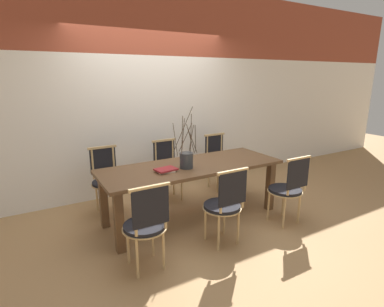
{
  "coord_description": "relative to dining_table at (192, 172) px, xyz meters",
  "views": [
    {
      "loc": [
        -1.83,
        -3.18,
        1.83
      ],
      "look_at": [
        0.0,
        0.0,
        0.88
      ],
      "focal_mm": 28.0,
      "sensor_mm": 36.0,
      "label": 1
    }
  ],
  "objects": [
    {
      "name": "ground_plane",
      "position": [
        0.0,
        0.0,
        -0.63
      ],
      "size": [
        16.0,
        16.0,
        0.0
      ],
      "primitive_type": "plane",
      "color": "#A87F51"
    },
    {
      "name": "wall_rear",
      "position": [
        0.0,
        1.28,
        0.97
      ],
      "size": [
        12.0,
        0.06,
        3.2
      ],
      "color": "white",
      "rests_on": "ground_plane"
    },
    {
      "name": "dining_table",
      "position": [
        0.0,
        0.0,
        0.0
      ],
      "size": [
        2.35,
        0.86,
        0.73
      ],
      "color": "brown",
      "rests_on": "ground_plane"
    },
    {
      "name": "chair_near_leftend",
      "position": [
        -0.93,
        -0.75,
        -0.14
      ],
      "size": [
        0.43,
        0.43,
        0.91
      ],
      "color": "black",
      "rests_on": "ground_plane"
    },
    {
      "name": "chair_near_left",
      "position": [
        -0.02,
        -0.75,
        -0.14
      ],
      "size": [
        0.43,
        0.43,
        0.91
      ],
      "color": "black",
      "rests_on": "ground_plane"
    },
    {
      "name": "chair_near_center",
      "position": [
        0.96,
        -0.75,
        -0.14
      ],
      "size": [
        0.43,
        0.43,
        0.91
      ],
      "color": "black",
      "rests_on": "ground_plane"
    },
    {
      "name": "chair_far_leftend",
      "position": [
        -0.91,
        0.75,
        -0.14
      ],
      "size": [
        0.43,
        0.43,
        0.91
      ],
      "rotation": [
        0.0,
        0.0,
        3.14
      ],
      "color": "black",
      "rests_on": "ground_plane"
    },
    {
      "name": "chair_far_left",
      "position": [
        0.01,
        0.75,
        -0.14
      ],
      "size": [
        0.43,
        0.43,
        0.91
      ],
      "rotation": [
        0.0,
        0.0,
        3.14
      ],
      "color": "black",
      "rests_on": "ground_plane"
    },
    {
      "name": "chair_far_center",
      "position": [
        0.94,
        0.75,
        -0.14
      ],
      "size": [
        0.43,
        0.43,
        0.91
      ],
      "rotation": [
        0.0,
        0.0,
        3.14
      ],
      "color": "black",
      "rests_on": "ground_plane"
    },
    {
      "name": "vase_centerpiece",
      "position": [
        -0.13,
        -0.08,
        0.21
      ],
      "size": [
        0.33,
        0.33,
        0.74
      ],
      "color": "#33383D",
      "rests_on": "dining_table"
    },
    {
      "name": "book_stack",
      "position": [
        -0.41,
        -0.09,
        0.12
      ],
      "size": [
        0.27,
        0.21,
        0.04
      ],
      "color": "beige",
      "rests_on": "dining_table"
    }
  ]
}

